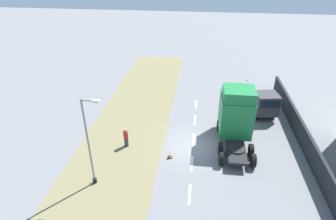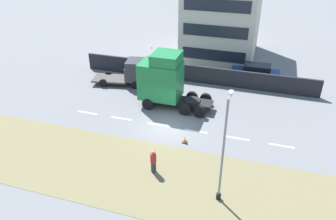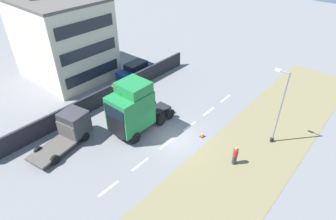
# 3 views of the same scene
# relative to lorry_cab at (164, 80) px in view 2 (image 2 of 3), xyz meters

# --- Properties ---
(ground_plane) EXTENTS (120.00, 120.00, 0.00)m
(ground_plane) POSITION_rel_lorry_cab_xyz_m (-3.38, -1.49, -2.43)
(ground_plane) COLOR slate
(ground_plane) RESTS_ON ground
(grass_verge) EXTENTS (7.00, 44.00, 0.01)m
(grass_verge) POSITION_rel_lorry_cab_xyz_m (-9.38, -1.49, -2.43)
(grass_verge) COLOR olive
(grass_verge) RESTS_ON ground
(lane_markings) EXTENTS (0.16, 17.80, 0.00)m
(lane_markings) POSITION_rel_lorry_cab_xyz_m (-3.38, -2.19, -2.43)
(lane_markings) COLOR white
(lane_markings) RESTS_ON ground
(boundary_wall) EXTENTS (0.25, 24.00, 1.75)m
(boundary_wall) POSITION_rel_lorry_cab_xyz_m (5.62, -1.49, -1.56)
(boundary_wall) COLOR #232328
(boundary_wall) RESTS_ON ground
(building_block) EXTENTS (10.01, 8.06, 10.13)m
(building_block) POSITION_rel_lorry_cab_xyz_m (14.19, -2.64, 2.09)
(building_block) COLOR beige
(building_block) RESTS_ON ground
(lorry_cab) EXTENTS (2.72, 6.39, 5.01)m
(lorry_cab) POSITION_rel_lorry_cab_xyz_m (0.00, 0.00, 0.00)
(lorry_cab) COLOR black
(lorry_cab) RESTS_ON ground
(flatbed_truck) EXTENTS (3.00, 5.74, 2.58)m
(flatbed_truck) POSITION_rel_lorry_cab_xyz_m (3.14, 4.31, -1.07)
(flatbed_truck) COLOR #333338
(flatbed_truck) RESTS_ON ground
(parked_car) EXTENTS (2.09, 4.83, 1.90)m
(parked_car) POSITION_rel_lorry_cab_xyz_m (7.42, -7.35, -1.50)
(parked_car) COLOR navy
(parked_car) RESTS_ON ground
(lamp_post) EXTENTS (1.26, 0.28, 6.65)m
(lamp_post) POSITION_rel_lorry_cab_xyz_m (-9.96, -6.70, 0.70)
(lamp_post) COLOR black
(lamp_post) RESTS_ON ground
(pedestrian) EXTENTS (0.39, 0.39, 1.68)m
(pedestrian) POSITION_rel_lorry_cab_xyz_m (-8.91, -2.24, -1.61)
(pedestrian) COLOR #333338
(pedestrian) RESTS_ON ground
(traffic_cone_lead) EXTENTS (0.36, 0.36, 0.58)m
(traffic_cone_lead) POSITION_rel_lorry_cab_xyz_m (-5.14, -3.34, -2.15)
(traffic_cone_lead) COLOR black
(traffic_cone_lead) RESTS_ON ground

